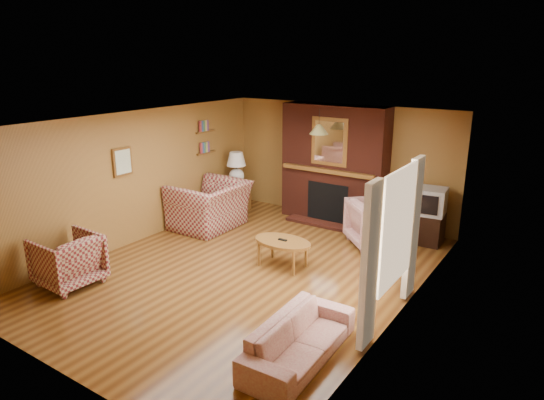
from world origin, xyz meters
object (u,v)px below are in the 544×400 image
Objects in this scene: table_lamp at (236,166)px; crt_tv at (431,201)px; plaid_armchair at (68,260)px; floral_armchair at (376,223)px; fireplace at (334,165)px; plaid_loveseat at (210,205)px; coffee_table at (283,243)px; floral_sofa at (299,339)px; side_table at (237,197)px; tv_stand at (428,229)px.

table_lamp is 1.23× the size of crt_tv.
floral_armchair reaches higher than plaid_armchair.
plaid_loveseat is (-1.85, -1.74, -0.72)m from fireplace.
fireplace is 2.09m from crt_tv.
plaid_loveseat is 4.21m from crt_tv.
plaid_loveseat is 1.64× the size of plaid_armchair.
coffee_table is (-0.90, -1.73, -0.02)m from floral_armchair.
fireplace reaches higher than table_lamp.
floral_sofa is 2.53m from coffee_table.
plaid_armchair is 4.33m from side_table.
fireplace is 2.64m from plaid_loveseat.
coffee_table is at bearing -126.67° from tv_stand.
floral_sofa is 4.40m from crt_tv.
floral_sofa is at bearing -67.35° from fireplace.
table_lamp is at bearing -175.99° from plaid_armchair.
plaid_armchair is (-0.10, -3.12, -0.07)m from plaid_loveseat.
crt_tv is (0.77, 0.61, 0.39)m from floral_armchair.
fireplace is at bearing 174.70° from crt_tv.
coffee_table is 1.75× the size of tv_stand.
side_table is at bearing -165.71° from fireplace.
floral_armchair is 0.99m from tv_stand.
fireplace is at bearing 132.37° from plaid_loveseat.
floral_sofa is (3.75, -2.81, -0.21)m from plaid_loveseat.
plaid_armchair is at bearing -131.78° from tv_stand.
tv_stand is (4.15, 0.35, -0.72)m from table_lamp.
plaid_loveseat is at bearing -158.30° from crt_tv.
floral_sofa is 5.72m from table_lamp.
crt_tv reaches higher than floral_sofa.
crt_tv is (4.00, 4.67, 0.42)m from plaid_armchair.
crt_tv is (4.15, 0.34, -0.19)m from table_lamp.
table_lamp is at bearing 141.19° from coffee_table.
fireplace reaches higher than tv_stand.
tv_stand is at bearing 54.57° from coffee_table.
table_lamp reaches higher than plaid_loveseat.
plaid_armchair is 0.51× the size of floral_sofa.
side_table is at bearing 43.02° from floral_sofa.
floral_armchair is at bearing -141.21° from crt_tv.
crt_tv is at bearing -5.30° from fireplace.
plaid_armchair is 3.87m from floral_sofa.
floral_armchair is at bearing 105.73° from plaid_loveseat.
floral_armchair is at bearing -4.57° from side_table.
fireplace reaches higher than floral_sofa.
crt_tv reaches higher than floral_armchair.
plaid_armchair is 5.19m from floral_armchair.
crt_tv is (3.90, 1.55, 0.35)m from plaid_loveseat.
table_lamp is (0.00, 0.00, 0.70)m from side_table.
plaid_loveseat is 1.24m from side_table.
crt_tv is (0.15, 4.36, 0.56)m from floral_sofa.
floral_armchair reaches higher than tv_stand.
coffee_table is (2.23, -0.79, -0.06)m from plaid_loveseat.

